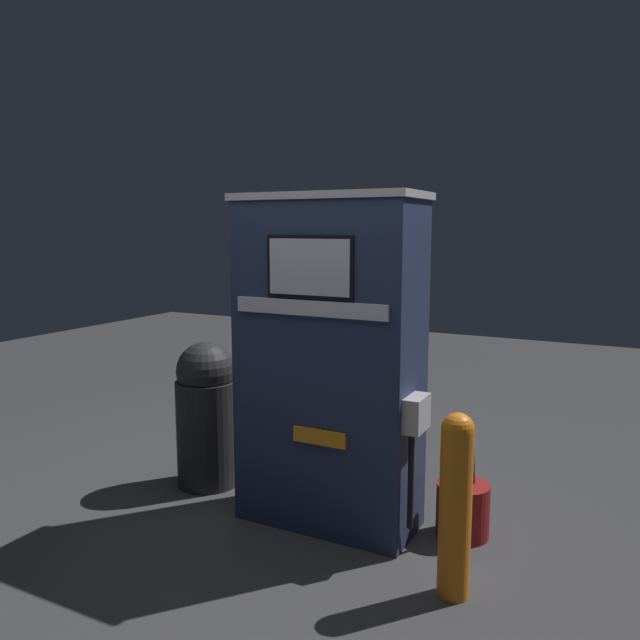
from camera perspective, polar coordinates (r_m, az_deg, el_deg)
ground_plane at (r=3.68m, az=-0.87°, el=-19.22°), size 14.00×14.00×0.00m
gas_pump at (r=3.54m, az=0.87°, el=-3.90°), size 1.12×0.49×1.90m
safety_bollard at (r=3.04m, az=12.29°, el=-15.83°), size 0.15×0.15×0.88m
trash_bin at (r=4.25m, az=-10.31°, el=-8.32°), size 0.41×0.41×0.97m
squeegee_bucket at (r=3.72m, az=12.92°, el=-16.51°), size 0.29×0.29×0.67m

